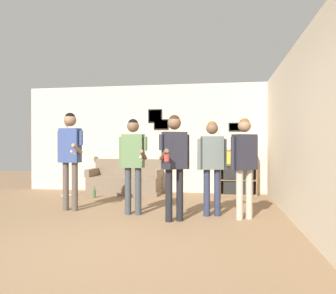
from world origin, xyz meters
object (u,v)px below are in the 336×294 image
person_player_foreground_left (70,150)px  person_spectator_far_right (244,158)px  couch (125,182)px  person_spectator_near_bookshelf (212,158)px  bookshelf (238,172)px  floor_lamp (67,157)px  person_player_foreground_center (133,156)px  person_watcher_holding_cup (174,156)px  bottle_on_floor (94,193)px

person_player_foreground_left → person_spectator_far_right: size_ratio=1.10×
couch → person_spectator_near_bookshelf: person_spectator_near_bookshelf is taller
bookshelf → person_spectator_far_right: person_spectator_far_right is taller
floor_lamp → person_spectator_near_bookshelf: 3.73m
person_player_foreground_left → person_player_foreground_center: person_player_foreground_left is taller
couch → person_spectator_near_bookshelf: size_ratio=1.11×
person_watcher_holding_cup → person_spectator_near_bookshelf: size_ratio=1.04×
couch → person_watcher_holding_cup: size_ratio=1.06×
floor_lamp → person_watcher_holding_cup: 3.49m
bookshelf → floor_lamp: size_ratio=0.61×
floor_lamp → couch: bearing=27.1°
person_player_foreground_center → person_watcher_holding_cup: bearing=-25.9°
floor_lamp → person_player_foreground_center: size_ratio=1.07×
person_player_foreground_left → person_watcher_holding_cup: size_ratio=1.07×
couch → bookshelf: (2.72, 0.20, 0.25)m
bookshelf → couch: bearing=-175.7°
couch → bookshelf: size_ratio=1.65×
floor_lamp → bottle_on_floor: bearing=-10.4°
person_spectator_near_bookshelf → person_spectator_far_right: person_spectator_far_right is taller
person_watcher_holding_cup → bottle_on_floor: 3.00m
bookshelf → person_spectator_far_right: (-0.03, -2.56, 0.45)m
person_spectator_far_right → person_spectator_near_bookshelf: bearing=163.0°
bookshelf → person_spectator_near_bookshelf: bearing=-102.8°
person_player_foreground_center → bottle_on_floor: 2.25m
floor_lamp → person_spectator_near_bookshelf: bearing=-25.2°
person_watcher_holding_cup → floor_lamp: bearing=143.6°
floor_lamp → bookshelf: bearing=11.8°
person_player_foreground_left → person_watcher_holding_cup: bearing=-14.7°
couch → person_player_foreground_left: 2.35m
couch → person_spectator_near_bookshelf: (2.17, -2.20, 0.68)m
floor_lamp → bottle_on_floor: size_ratio=7.08×
couch → floor_lamp: floor_lamp is taller
person_spectator_far_right → floor_lamp: bearing=155.8°
couch → bottle_on_floor: couch is taller
couch → person_player_foreground_center: (0.84, -2.32, 0.72)m
person_watcher_holding_cup → couch: bearing=120.8°
person_player_foreground_center → person_spectator_far_right: (1.85, -0.05, -0.01)m
couch → person_spectator_near_bookshelf: 3.17m
couch → person_watcher_holding_cup: bearing=-59.2°
couch → person_player_foreground_left: person_player_foreground_left is taller
person_watcher_holding_cup → bottle_on_floor: bearing=137.2°
person_player_foreground_left → person_spectator_far_right: 3.07m
person_spectator_far_right → bottle_on_floor: 3.68m
person_spectator_far_right → bottle_on_floor: person_spectator_far_right is taller
couch → person_spectator_near_bookshelf: bearing=-45.4°
person_spectator_far_right → person_watcher_holding_cup: bearing=-163.3°
floor_lamp → person_watcher_holding_cup: (2.81, -2.07, 0.11)m
floor_lamp → person_spectator_near_bookshelf: size_ratio=1.10×
person_player_foreground_center → bottle_on_floor: size_ratio=6.59×
couch → person_watcher_holding_cup: person_watcher_holding_cup is taller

